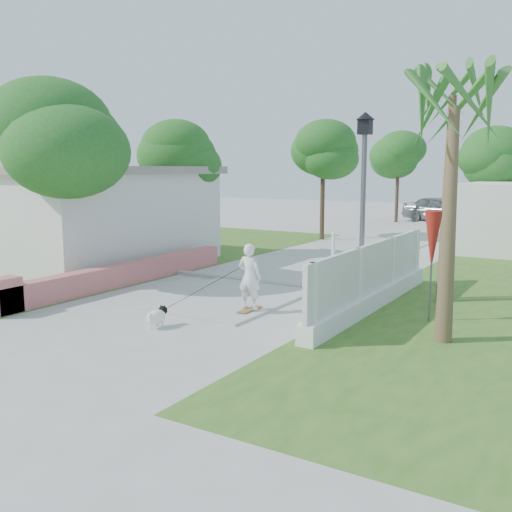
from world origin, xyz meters
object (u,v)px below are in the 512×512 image
Objects in this scene: dog at (157,316)px; parked_car at (441,209)px; street_lamp at (363,200)px; bollard at (333,247)px; skateboarder at (215,285)px; patio_umbrella at (432,241)px.

dog is 26.06m from parked_car.
bollard is at bearing 120.96° from street_lamp.
parked_car is (-3.39, 21.71, -1.65)m from street_lamp.
street_lamp is 4.07× the size of bollard.
skateboarder is at bearing -85.48° from bollard.
bollard is (-2.70, 4.50, -1.84)m from street_lamp.
skateboarder and parked_car have the same top height.
bollard is 0.24× the size of parked_car.
dog is (-2.61, -4.33, -2.19)m from street_lamp.
patio_umbrella is at bearing -27.76° from street_lamp.
skateboarder is 0.47× the size of parked_car.
parked_car is at bearing 98.87° from street_lamp.
bollard is 8.84m from dog.
parked_car reaches higher than dog.
dog is 0.14× the size of parked_car.
street_lamp reaches higher than bollard.
skateboarder is at bearing -152.86° from patio_umbrella.
dog is at bearing -89.39° from bollard.
patio_umbrella reaches higher than skateboarder.
skateboarder is (0.60, -7.55, 0.11)m from bollard.
street_lamp reaches higher than dog.
dog is (-0.50, -1.28, -0.46)m from skateboarder.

